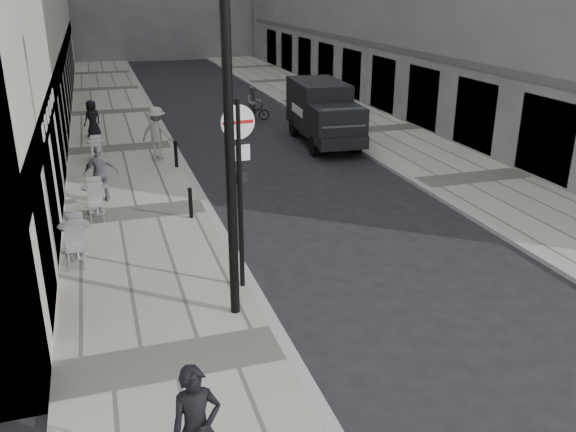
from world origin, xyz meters
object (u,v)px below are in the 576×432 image
Objects in this scene: sign_post at (239,171)px; panel_van at (323,110)px; cyclist at (253,107)px; walking_man at (197,428)px; lamppost at (229,115)px.

sign_post reaches higher than panel_van.
sign_post is 13.27m from panel_van.
panel_van is 3.21× the size of cyclist.
walking_man is 23.00m from cyclist.
lamppost is 4.24× the size of cyclist.
lamppost is (-0.40, -1.05, 1.35)m from sign_post.
lamppost reaches higher than walking_man.
panel_van is 5.45m from cyclist.
lamppost reaches higher than panel_van.
cyclist is at bearing 111.46° from panel_van.
sign_post is 0.57× the size of lamppost.
walking_man is 0.33× the size of panel_van.
panel_van is at bearing 56.12° from sign_post.
panel_van reaches higher than walking_man.
walking_man is 18.74m from panel_van.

